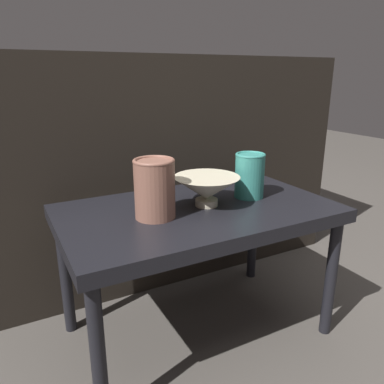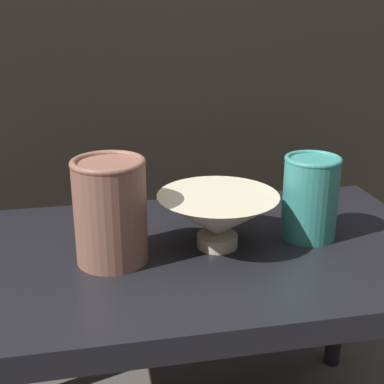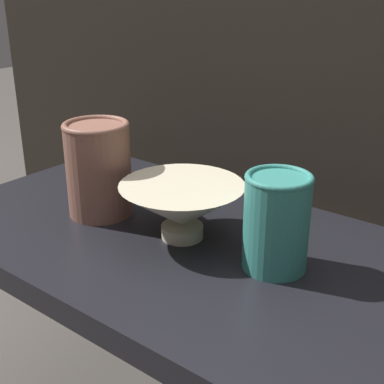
% 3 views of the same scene
% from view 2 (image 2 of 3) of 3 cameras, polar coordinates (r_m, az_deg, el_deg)
% --- Properties ---
extents(table, '(0.81, 0.48, 0.44)m').
position_cam_2_polar(table, '(0.91, 0.83, -8.54)').
color(table, black).
rests_on(table, ground_plane).
extents(couch_backdrop, '(1.68, 0.50, 0.88)m').
position_cam_2_polar(couch_backdrop, '(1.40, -3.92, 3.94)').
color(couch_backdrop, black).
rests_on(couch_backdrop, ground_plane).
extents(bowl, '(0.20, 0.20, 0.09)m').
position_cam_2_polar(bowl, '(0.88, 2.73, -2.52)').
color(bowl, beige).
rests_on(bowl, table).
extents(vase_textured_left, '(0.11, 0.11, 0.17)m').
position_cam_2_polar(vase_textured_left, '(0.83, -8.69, -1.85)').
color(vase_textured_left, brown).
rests_on(vase_textured_left, table).
extents(vase_colorful_right, '(0.10, 0.10, 0.14)m').
position_cam_2_polar(vase_colorful_right, '(0.93, 12.52, -0.43)').
color(vase_colorful_right, teal).
rests_on(vase_colorful_right, table).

